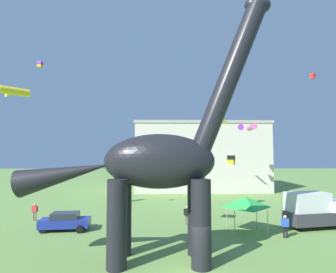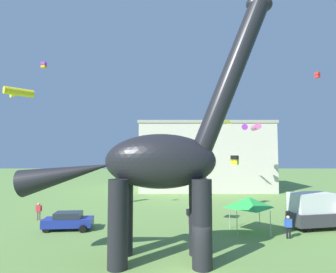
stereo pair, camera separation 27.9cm
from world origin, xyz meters
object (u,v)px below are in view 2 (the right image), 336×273
parked_sedan_left (67,221)px  person_near_flyer (189,213)px  person_vendor_side (37,210)px  kite_apex (233,160)px  kite_near_high (316,75)px  festival_canopy_tent (247,202)px  kite_mid_right (16,92)px  person_strolling_adult (287,225)px  kite_high_right (252,127)px  kite_mid_center (227,122)px  kite_far_right (42,65)px  kite_drifting (168,141)px  dinosaur_sculpture (158,161)px  parked_box_truck (317,210)px

parked_sedan_left → person_near_flyer: bearing=3.4°
parked_sedan_left → person_vendor_side: (-4.31, 3.64, 0.25)m
kite_apex → kite_near_high: bearing=-5.4°
festival_canopy_tent → parked_sedan_left: bearing=177.0°
person_near_flyer → kite_mid_right: size_ratio=0.58×
person_strolling_adult → kite_high_right: (3.11, 18.50, 9.63)m
parked_sedan_left → kite_mid_center: (17.53, 15.07, 10.55)m
kite_far_right → kite_mid_center: size_ratio=0.35×
kite_apex → kite_drifting: bearing=-126.9°
kite_far_right → kite_apex: kite_far_right is taller
dinosaur_sculpture → parked_box_truck: (14.12, 7.53, -4.56)m
parked_sedan_left → person_near_flyer: size_ratio=2.47×
kite_near_high → kite_high_right: size_ratio=0.22×
parked_sedan_left → kite_high_right: bearing=31.1°
kite_far_right → kite_apex: (21.21, 6.84, -9.89)m
person_near_flyer → kite_apex: bearing=-125.1°
person_vendor_side → kite_far_right: size_ratio=2.86×
parked_box_truck → kite_mid_right: kite_mid_right is taller
kite_mid_center → kite_apex: kite_mid_center is taller
kite_apex → kite_mid_right: bearing=-168.1°
person_vendor_side → kite_far_right: 14.81m
person_near_flyer → kite_high_right: size_ratio=0.56×
dinosaur_sculpture → parked_box_truck: dinosaur_sculpture is taller
kite_drifting → dinosaur_sculpture: bearing=-95.9°
person_near_flyer → kite_high_right: kite_high_right is taller
kite_apex → kite_high_right: bearing=54.5°
kite_high_right → kite_near_high: bearing=-49.6°
parked_sedan_left → person_vendor_side: bearing=134.2°
kite_mid_right → kite_drifting: bearing=-19.7°
dinosaur_sculpture → festival_canopy_tent: dinosaur_sculpture is taller
parked_box_truck → parked_sedan_left: bearing=169.4°
kite_mid_center → kite_drifting: kite_mid_center is taller
festival_canopy_tent → kite_mid_center: size_ratio=1.82×
person_strolling_adult → dinosaur_sculpture: bearing=-2.2°
parked_sedan_left → kite_far_right: size_ratio=7.15×
festival_canopy_tent → kite_drifting: 8.62m
parked_box_truck → person_strolling_adult: bearing=-156.0°
kite_near_high → kite_high_right: kite_near_high is taller
person_strolling_adult → kite_mid_center: (-0.85, 17.60, 10.27)m
person_vendor_side → festival_canopy_tent: (20.06, -4.48, 1.49)m
parked_box_truck → kite_mid_center: 18.32m
kite_apex → kite_mid_right: (-24.68, -5.19, 7.40)m
person_near_flyer → dinosaur_sculpture: bearing=76.1°
person_vendor_side → kite_mid_right: kite_mid_right is taller
person_strolling_adult → kite_far_right: bearing=-41.2°
dinosaur_sculpture → kite_near_high: 27.14m
person_near_flyer → kite_mid_right: bearing=-7.0°
parked_box_truck → kite_high_right: kite_high_right is taller
person_near_flyer → kite_near_high: (16.56, 7.26, 15.46)m
parked_box_truck → festival_canopy_tent: bearing=178.4°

